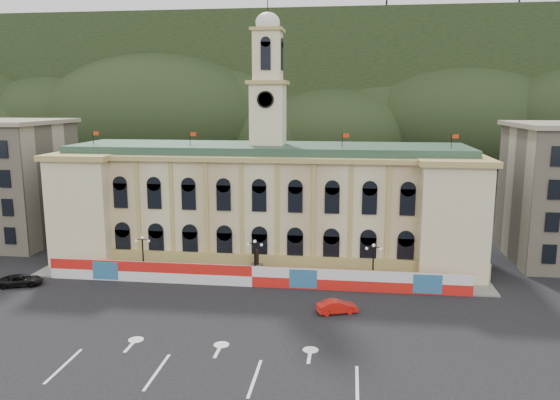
# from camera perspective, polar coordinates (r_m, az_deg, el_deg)

# --- Properties ---
(ground) EXTENTS (260.00, 260.00, 0.00)m
(ground) POSITION_cam_1_polar(r_m,az_deg,el_deg) (51.23, -6.01, -14.56)
(ground) COLOR black
(ground) RESTS_ON ground
(lane_markings) EXTENTS (26.00, 10.00, 0.02)m
(lane_markings) POSITION_cam_1_polar(r_m,az_deg,el_deg) (46.89, -7.47, -17.09)
(lane_markings) COLOR white
(lane_markings) RESTS_ON ground
(hill_ridge) EXTENTS (230.00, 80.00, 64.00)m
(hill_ridge) POSITION_cam_1_polar(r_m,az_deg,el_deg) (167.46, 3.65, 9.75)
(hill_ridge) COLOR black
(hill_ridge) RESTS_ON ground
(city_hall) EXTENTS (56.20, 17.60, 37.10)m
(city_hall) POSITION_cam_1_polar(r_m,az_deg,el_deg) (74.84, -1.26, -0.13)
(city_hall) COLOR beige
(city_hall) RESTS_ON ground
(hoarding_fence) EXTENTS (50.00, 0.44, 2.50)m
(hoarding_fence) POSITION_cam_1_polar(r_m,az_deg,el_deg) (64.47, -2.87, -7.96)
(hoarding_fence) COLOR red
(hoarding_fence) RESTS_ON ground
(pavement) EXTENTS (56.00, 5.50, 0.16)m
(pavement) POSITION_cam_1_polar(r_m,az_deg,el_deg) (67.36, -2.50, -8.19)
(pavement) COLOR slate
(pavement) RESTS_ON ground
(statue) EXTENTS (1.40, 1.40, 3.72)m
(statue) POSITION_cam_1_polar(r_m,az_deg,el_deg) (67.24, -2.47, -7.23)
(statue) COLOR #595651
(statue) RESTS_ON ground
(lamp_left) EXTENTS (1.96, 0.44, 5.15)m
(lamp_left) POSITION_cam_1_polar(r_m,az_deg,el_deg) (69.49, -14.13, -5.33)
(lamp_left) COLOR black
(lamp_left) RESTS_ON ground
(lamp_center) EXTENTS (1.96, 0.44, 5.15)m
(lamp_center) POSITION_cam_1_polar(r_m,az_deg,el_deg) (65.75, -2.64, -5.92)
(lamp_center) COLOR black
(lamp_center) RESTS_ON ground
(lamp_right) EXTENTS (1.96, 0.44, 5.15)m
(lamp_right) POSITION_cam_1_polar(r_m,az_deg,el_deg) (64.88, 9.71, -6.29)
(lamp_right) COLOR black
(lamp_right) RESTS_ON ground
(red_sedan) EXTENTS (4.06, 5.11, 1.39)m
(red_sedan) POSITION_cam_1_polar(r_m,az_deg,el_deg) (57.27, 5.97, -11.02)
(red_sedan) COLOR red
(red_sedan) RESTS_ON ground
(black_suv) EXTENTS (5.31, 6.26, 1.34)m
(black_suv) POSITION_cam_1_polar(r_m,az_deg,el_deg) (71.60, -25.45, -7.59)
(black_suv) COLOR black
(black_suv) RESTS_ON ground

